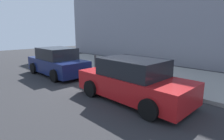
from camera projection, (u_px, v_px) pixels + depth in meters
name	position (u px, v px, depth m)	size (l,w,h in m)	color
ground_plane	(108.00, 78.00, 9.83)	(40.00, 40.00, 0.00)	#28282B
sidewalk_curb	(136.00, 70.00, 11.54)	(18.00, 5.00, 0.14)	gray
building_facade_sidewalk_side	(178.00, 1.00, 14.02)	(24.00, 3.00, 9.52)	gray
suitcase_olive_0	(164.00, 79.00, 8.05)	(0.36, 0.19, 0.82)	#59601E
suitcase_red_1	(156.00, 76.00, 8.30)	(0.36, 0.26, 0.90)	red
suitcase_navy_2	(149.00, 74.00, 8.63)	(0.37, 0.27, 0.89)	navy
suitcase_black_3	(140.00, 73.00, 8.90)	(0.45, 0.26, 0.97)	black
suitcase_maroon_4	(134.00, 70.00, 9.31)	(0.42, 0.29, 0.80)	maroon
suitcase_silver_5	(127.00, 70.00, 9.61)	(0.36, 0.26, 0.89)	#9EA0A8
suitcase_teal_6	(120.00, 69.00, 9.82)	(0.36, 0.28, 0.74)	#0F606B
suitcase_olive_7	(114.00, 69.00, 10.14)	(0.43, 0.19, 0.62)	#59601E
fire_hydrant	(104.00, 65.00, 10.82)	(0.39, 0.21, 0.74)	red
bollard_post	(95.00, 63.00, 11.12)	(0.12, 0.12, 0.92)	#333338
parked_car_red_0	(133.00, 81.00, 6.60)	(4.33, 2.06, 1.53)	#AD1619
parked_car_navy_1	(57.00, 62.00, 10.44)	(4.23, 1.99, 1.56)	#141E4C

